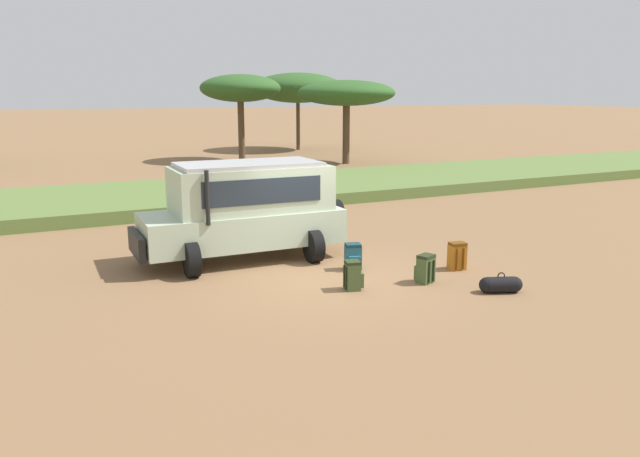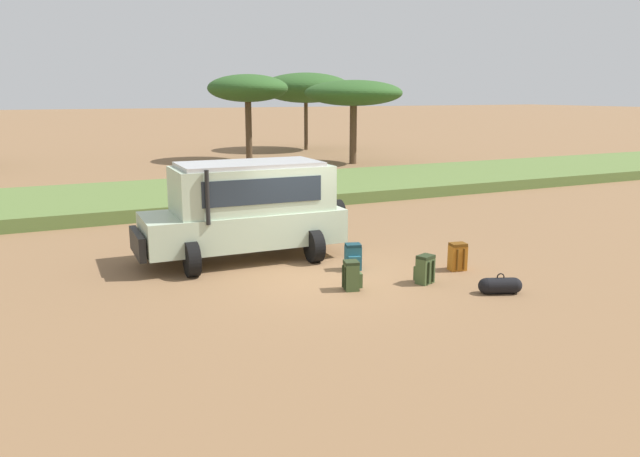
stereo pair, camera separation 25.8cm
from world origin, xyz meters
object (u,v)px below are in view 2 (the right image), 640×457
backpack_outermost (457,257)px  acacia_tree_right_mid (306,88)px  acacia_tree_left_mid (248,89)px  backpack_beside_front_wheel (353,257)px  backpack_near_rear_wheel (352,276)px  duffel_bag_low_black_case (500,286)px  backpack_cluster_center (425,270)px  acacia_tree_centre_back (354,93)px  safari_vehicle (247,208)px

backpack_outermost → acacia_tree_right_mid: 32.40m
acacia_tree_left_mid → backpack_beside_front_wheel: bearing=-103.5°
acacia_tree_left_mid → backpack_near_rear_wheel: bearing=-104.4°
backpack_beside_front_wheel → duffel_bag_low_black_case: 3.48m
duffel_bag_low_black_case → acacia_tree_right_mid: bearing=72.6°
backpack_cluster_center → acacia_tree_left_mid: 26.69m
backpack_cluster_center → duffel_bag_low_black_case: size_ratio=0.72×
backpack_outermost → backpack_near_rear_wheel: bearing=-174.9°
acacia_tree_centre_back → backpack_near_rear_wheel: bearing=-118.5°
backpack_beside_front_wheel → backpack_cluster_center: (0.91, -1.61, 0.00)m
backpack_beside_front_wheel → acacia_tree_centre_back: (10.75, 19.88, 3.75)m
backpack_near_rear_wheel → acacia_tree_centre_back: bearing=61.5°
backpack_beside_front_wheel → acacia_tree_left_mid: acacia_tree_left_mid is taller
backpack_outermost → acacia_tree_centre_back: size_ratio=0.11×
backpack_cluster_center → backpack_outermost: (1.30, 0.54, 0.01)m
backpack_near_rear_wheel → duffel_bag_low_black_case: size_ratio=0.72×
backpack_beside_front_wheel → backpack_cluster_center: bearing=-60.5°
backpack_cluster_center → acacia_tree_left_mid: size_ratio=0.12×
safari_vehicle → backpack_beside_front_wheel: bearing=-46.8°
backpack_cluster_center → backpack_outermost: size_ratio=0.97×
acacia_tree_right_mid → acacia_tree_left_mid: bearing=-140.0°
backpack_near_rear_wheel → backpack_cluster_center: bearing=-9.3°
safari_vehicle → backpack_outermost: safari_vehicle is taller
backpack_beside_front_wheel → backpack_outermost: (2.21, -1.08, 0.01)m
acacia_tree_right_mid → backpack_beside_front_wheel: bearing=-112.2°
backpack_near_rear_wheel → acacia_tree_centre_back: (11.51, 21.22, 3.75)m
backpack_near_rear_wheel → acacia_tree_left_mid: 26.79m
backpack_outermost → acacia_tree_centre_back: 22.94m
safari_vehicle → backpack_beside_front_wheel: (1.92, -2.04, -0.99)m
acacia_tree_right_mid → backpack_outermost: bearing=-107.8°
acacia_tree_left_mid → acacia_tree_right_mid: acacia_tree_right_mid is taller
safari_vehicle → backpack_outermost: bearing=-37.0°
duffel_bag_low_black_case → acacia_tree_centre_back: acacia_tree_centre_back is taller
backpack_beside_front_wheel → backpack_cluster_center: 1.85m
duffel_bag_low_black_case → backpack_near_rear_wheel: bearing=149.8°
safari_vehicle → acacia_tree_centre_back: (12.67, 17.84, 2.77)m
backpack_near_rear_wheel → backpack_outermost: (2.97, 0.26, 0.01)m
safari_vehicle → acacia_tree_left_mid: acacia_tree_left_mid is taller
acacia_tree_right_mid → acacia_tree_centre_back: bearing=-97.7°
acacia_tree_left_mid → acacia_tree_right_mid: (6.20, 5.21, 0.10)m
backpack_cluster_center → acacia_tree_centre_back: acacia_tree_centre_back is taller
acacia_tree_centre_back → backpack_cluster_center: bearing=-114.6°
backpack_beside_front_wheel → backpack_near_rear_wheel: (-0.76, -1.34, 0.00)m
acacia_tree_centre_back → backpack_beside_front_wheel: bearing=-118.4°
acacia_tree_right_mid → backpack_cluster_center: bearing=-109.7°
backpack_beside_front_wheel → acacia_tree_centre_back: bearing=61.6°
backpack_cluster_center → duffel_bag_low_black_case: (1.01, -1.28, -0.14)m
backpack_near_rear_wheel → backpack_beside_front_wheel: bearing=60.5°
backpack_near_rear_wheel → backpack_outermost: size_ratio=0.96×
backpack_beside_front_wheel → duffel_bag_low_black_case: backpack_beside_front_wheel is taller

